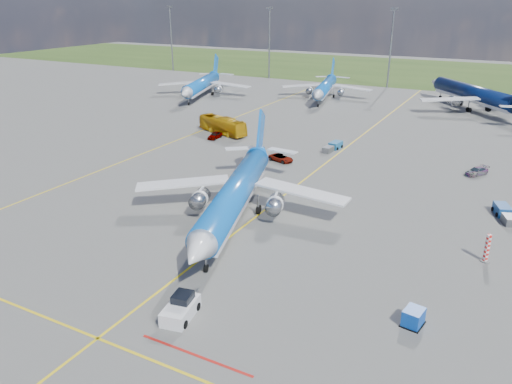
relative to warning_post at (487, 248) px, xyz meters
The scene contains 17 objects.
ground 27.24m from the warning_post, 162.90° to the right, with size 400.00×400.00×0.00m, color #595956.
grass_strip 144.37m from the warning_post, 100.38° to the left, with size 400.00×80.00×0.01m, color #2D4719.
taxiway_lines 32.52m from the warning_post, 142.66° to the left, with size 60.25×160.00×0.02m.
floodlight_masts 103.84m from the warning_post, 98.91° to the left, with size 202.20×0.50×22.70m.
warning_post is the anchor object (origin of this frame).
bg_jet_nw 99.52m from the warning_post, 140.67° to the left, with size 27.90×36.62×9.59m, color blue, non-canonical shape.
bg_jet_nnw 88.95m from the warning_post, 121.31° to the left, with size 26.04×34.17×8.95m, color blue, non-canonical shape.
bg_jet_n 80.45m from the warning_post, 97.03° to the left, with size 31.76×41.69×10.92m, color #081742, non-canonical shape.
main_airliner 27.98m from the warning_post, behind, with size 28.89×37.92×9.93m, color blue, non-canonical shape.
pushback_tug 31.34m from the warning_post, 134.39° to the right, with size 2.81×5.73×1.90m.
uld_container 15.04m from the warning_post, 106.66° to the right, with size 1.44×1.80×1.44m, color #0C40AA.
apron_bus 59.98m from the warning_post, 148.24° to the left, with size 2.78×11.89×3.31m, color #C48E0B.
service_car_a 57.32m from the warning_post, 151.26° to the left, with size 1.54×3.82×1.30m, color #999999.
service_car_b 38.74m from the warning_post, 148.04° to the left, with size 2.00×4.34×1.21m, color #999999.
service_car_c 28.68m from the warning_post, 97.28° to the left, with size 1.70×4.18×1.21m, color #999999.
baggage_tug_w 13.01m from the warning_post, 85.28° to the left, with size 3.22×5.65×1.23m.
baggage_tug_c 41.58m from the warning_post, 131.70° to the left, with size 2.12×5.62×1.23m.
Camera 1 is at (26.45, -42.90, 25.19)m, focal length 35.00 mm.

